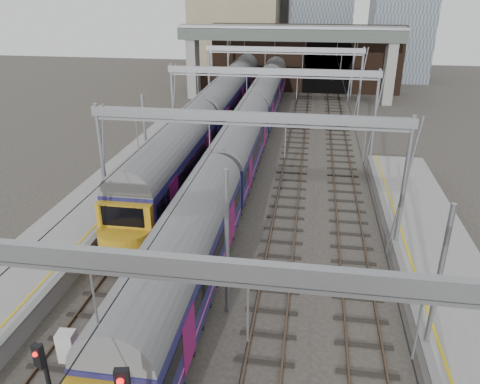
% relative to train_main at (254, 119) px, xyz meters
% --- Properties ---
extents(ground, '(160.00, 160.00, 0.00)m').
position_rel_train_main_xyz_m(ground, '(2.00, -26.65, -2.52)').
color(ground, '#38332D').
rests_on(ground, ground).
extents(platform_left, '(4.32, 55.00, 1.12)m').
position_rel_train_main_xyz_m(platform_left, '(-8.18, -24.15, -1.96)').
color(platform_left, gray).
rests_on(platform_left, ground).
extents(tracks, '(14.40, 80.00, 0.22)m').
position_rel_train_main_xyz_m(tracks, '(2.00, -11.65, -2.50)').
color(tracks, '#4C3828').
rests_on(tracks, ground).
extents(overhead_line, '(16.80, 80.00, 8.00)m').
position_rel_train_main_xyz_m(overhead_line, '(2.00, -5.17, 4.05)').
color(overhead_line, gray).
rests_on(overhead_line, ground).
extents(retaining_wall, '(28.00, 2.75, 9.00)m').
position_rel_train_main_xyz_m(retaining_wall, '(3.40, 25.28, 1.81)').
color(retaining_wall, '#321F16').
rests_on(retaining_wall, ground).
extents(overbridge, '(28.00, 3.00, 9.25)m').
position_rel_train_main_xyz_m(overbridge, '(2.00, 19.35, 4.75)').
color(overbridge, gray).
rests_on(overbridge, ground).
extents(train_main, '(2.85, 65.90, 4.89)m').
position_rel_train_main_xyz_m(train_main, '(0.00, 0.00, 0.00)').
color(train_main, black).
rests_on(train_main, ground).
extents(train_second, '(3.06, 70.72, 5.18)m').
position_rel_train_main_xyz_m(train_second, '(-4.00, 13.73, 0.13)').
color(train_second, black).
rests_on(train_second, ground).
extents(signal_near_left, '(0.35, 0.45, 4.36)m').
position_rel_train_main_xyz_m(signal_near_left, '(-2.11, -32.36, 0.27)').
color(signal_near_left, black).
rests_on(signal_near_left, ground).
extents(relay_cabinet, '(0.71, 0.60, 1.36)m').
position_rel_train_main_xyz_m(relay_cabinet, '(-3.73, -28.65, -1.84)').
color(relay_cabinet, silver).
rests_on(relay_cabinet, ground).
extents(equip_cover_b, '(0.78, 0.59, 0.09)m').
position_rel_train_main_xyz_m(equip_cover_b, '(0.22, -17.86, -2.48)').
color(equip_cover_b, blue).
rests_on(equip_cover_b, ground).
extents(equip_cover_c, '(0.97, 0.71, 0.11)m').
position_rel_train_main_xyz_m(equip_cover_c, '(3.57, -21.32, -2.46)').
color(equip_cover_c, blue).
rests_on(equip_cover_c, ground).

